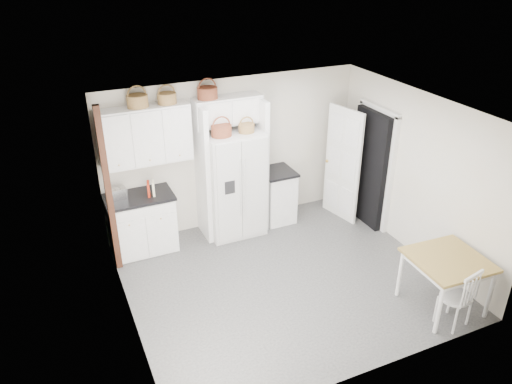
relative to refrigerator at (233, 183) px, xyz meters
name	(u,v)px	position (x,y,z in m)	size (l,w,h in m)	color
floor	(284,279)	(0.15, -1.64, -0.91)	(4.50, 4.50, 0.00)	#383839
ceiling	(290,113)	(0.15, -1.64, 1.69)	(4.50, 4.50, 0.00)	white
wall_back	(233,153)	(0.15, 0.36, 0.39)	(4.50, 4.50, 0.00)	silver
wall_left	(123,238)	(-2.10, -1.64, 0.39)	(4.00, 4.00, 0.00)	silver
wall_right	(416,175)	(2.40, -1.64, 0.39)	(4.00, 4.00, 0.00)	silver
refrigerator	(233,183)	(0.00, 0.00, 0.00)	(0.94, 0.75, 1.82)	silver
base_cab_left	(142,224)	(-1.58, 0.06, -0.44)	(1.02, 0.64, 0.94)	white
base_cab_right	(277,196)	(0.85, 0.06, -0.45)	(0.52, 0.63, 0.92)	white
dining_table	(444,282)	(1.85, -3.06, -0.51)	(0.94, 0.94, 0.79)	brown
windsor_chair	(455,297)	(1.73, -3.39, -0.47)	(0.42, 0.39, 0.87)	white
counter_left	(138,197)	(-1.58, 0.06, 0.05)	(1.06, 0.68, 0.04)	black
counter_right	(277,172)	(0.85, 0.06, 0.03)	(0.56, 0.67, 0.04)	black
toaster	(118,194)	(-1.88, 0.06, 0.16)	(0.25, 0.15, 0.18)	silver
cookbook_red	(149,189)	(-1.42, -0.02, 0.19)	(0.03, 0.16, 0.24)	#B42710
cookbook_cream	(153,188)	(-1.35, -0.02, 0.20)	(0.03, 0.16, 0.24)	#F7EFC2
basket_upper_b	(137,101)	(-1.41, 0.19, 1.53)	(0.31, 0.31, 0.18)	brown
basket_upper_c	(167,98)	(-0.96, 0.19, 1.52)	(0.29, 0.29, 0.16)	brown
basket_bridge_a	(207,93)	(-0.32, 0.19, 1.53)	(0.32, 0.32, 0.18)	brown
basket_fridge_a	(221,131)	(-0.22, -0.10, 0.99)	(0.33, 0.33, 0.17)	brown
basket_fridge_b	(246,128)	(0.21, -0.10, 0.98)	(0.26, 0.26, 0.14)	brown
upper_cabinet	(145,135)	(-1.35, 0.19, 0.99)	(1.40, 0.34, 0.90)	white
bridge_cabinet	(227,110)	(0.00, 0.19, 1.22)	(1.12, 0.34, 0.45)	white
fridge_panel_left	(203,174)	(-0.51, 0.06, 0.24)	(0.08, 0.60, 2.30)	white
fridge_panel_right	(260,164)	(0.51, 0.06, 0.24)	(0.08, 0.60, 2.30)	white
trim_post	(109,192)	(-2.05, -0.29, 0.39)	(0.09, 0.09, 2.60)	#391D0F
doorway_void	(371,168)	(2.31, -0.64, 0.12)	(0.18, 0.85, 2.05)	black
door_slab	(343,165)	(1.95, -0.31, 0.12)	(0.80, 0.04, 2.05)	white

